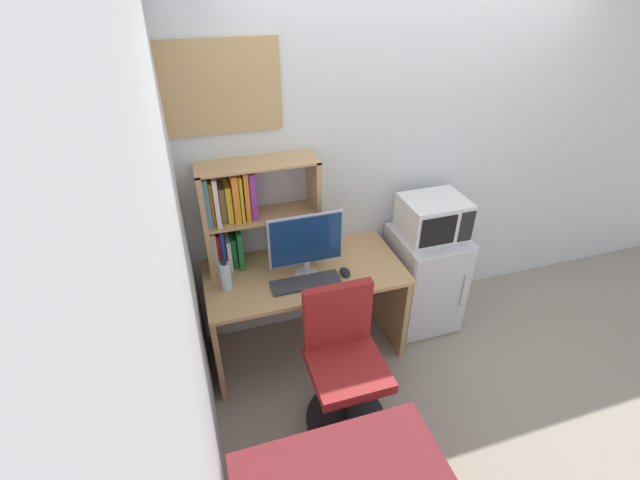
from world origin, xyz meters
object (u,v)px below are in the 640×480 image
at_px(computer_mouse, 345,272).
at_px(wall_corkboard, 221,88).
at_px(monitor, 306,243).
at_px(microwave, 433,217).
at_px(desk_chair, 344,368).
at_px(mini_fridge, 423,278).
at_px(keyboard, 306,283).
at_px(water_bottle, 226,276).
at_px(hutch_bookshelf, 242,212).

height_order(computer_mouse, wall_corkboard, wall_corkboard).
xyz_separation_m(monitor, wall_corkboard, (-0.39, 0.38, 0.90)).
distance_m(microwave, desk_chair, 1.26).
bearing_deg(mini_fridge, keyboard, -169.02).
height_order(mini_fridge, desk_chair, desk_chair).
bearing_deg(computer_mouse, microwave, 13.53).
xyz_separation_m(keyboard, mini_fridge, (1.01, 0.20, -0.34)).
distance_m(monitor, water_bottle, 0.55).
bearing_deg(microwave, desk_chair, -143.40).
height_order(hutch_bookshelf, monitor, hutch_bookshelf).
distance_m(computer_mouse, microwave, 0.78).
relative_size(hutch_bookshelf, monitor, 1.55).
xyz_separation_m(desk_chair, wall_corkboard, (-0.46, 0.94, 1.48)).
xyz_separation_m(mini_fridge, microwave, (0.00, 0.00, 0.55)).
distance_m(desk_chair, wall_corkboard, 1.82).
bearing_deg(desk_chair, computer_mouse, 70.30).
height_order(keyboard, microwave, microwave).
distance_m(keyboard, wall_corkboard, 1.30).
xyz_separation_m(water_bottle, wall_corkboard, (0.14, 0.36, 1.07)).
bearing_deg(water_bottle, wall_corkboard, 68.36).
distance_m(keyboard, mini_fridge, 1.09).
bearing_deg(water_bottle, monitor, -2.55).
relative_size(water_bottle, wall_corkboard, 0.30).
bearing_deg(microwave, hutch_bookshelf, 173.03).
xyz_separation_m(computer_mouse, microwave, (0.73, 0.18, 0.20)).
height_order(keyboard, mini_fridge, mini_fridge).
distance_m(mini_fridge, desk_chair, 1.13).
height_order(hutch_bookshelf, keyboard, hutch_bookshelf).
relative_size(hutch_bookshelf, water_bottle, 3.61).
distance_m(computer_mouse, mini_fridge, 0.83).
relative_size(computer_mouse, desk_chair, 0.11).
bearing_deg(mini_fridge, computer_mouse, -166.69).
xyz_separation_m(keyboard, computer_mouse, (0.28, 0.02, 0.01)).
relative_size(water_bottle, microwave, 0.48).
bearing_deg(desk_chair, microwave, 36.60).
relative_size(computer_mouse, mini_fridge, 0.13).
bearing_deg(microwave, wall_corkboard, 168.93).
relative_size(water_bottle, desk_chair, 0.22).
relative_size(monitor, keyboard, 1.08).
relative_size(mini_fridge, desk_chair, 0.85).
distance_m(monitor, desk_chair, 0.81).
bearing_deg(computer_mouse, keyboard, -175.25).
bearing_deg(water_bottle, keyboard, -12.69).
bearing_deg(desk_chair, mini_fridge, 36.48).
height_order(mini_fridge, microwave, microwave).
xyz_separation_m(monitor, computer_mouse, (0.25, -0.06, -0.25)).
bearing_deg(wall_corkboard, monitor, -44.49).
relative_size(water_bottle, mini_fridge, 0.26).
relative_size(computer_mouse, wall_corkboard, 0.16).
bearing_deg(water_bottle, mini_fridge, 3.22).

